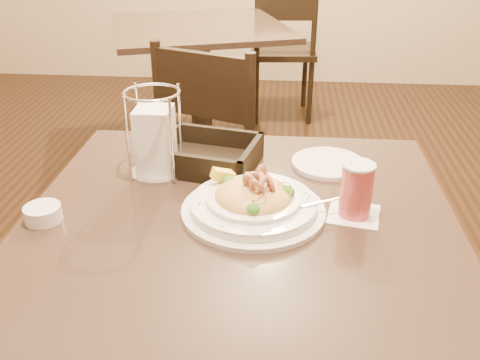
# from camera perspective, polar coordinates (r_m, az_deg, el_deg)

# --- Properties ---
(main_table) EXTENTS (0.90, 0.90, 0.76)m
(main_table) POSITION_cam_1_polar(r_m,az_deg,el_deg) (1.25, -0.08, -13.60)
(main_table) COLOR black
(main_table) RESTS_ON ground
(background_table) EXTENTS (1.14, 1.14, 0.76)m
(background_table) POSITION_cam_1_polar(r_m,az_deg,el_deg) (3.05, -4.27, 11.74)
(background_table) COLOR black
(background_table) RESTS_ON ground
(dining_chair_near) EXTENTS (0.55, 0.55, 0.93)m
(dining_chair_near) POSITION_cam_1_polar(r_m,az_deg,el_deg) (2.04, -1.96, 2.92)
(dining_chair_near) COLOR black
(dining_chair_near) RESTS_ON ground
(dining_chair_far) EXTENTS (0.45, 0.45, 0.93)m
(dining_chair_far) POSITION_cam_1_polar(r_m,az_deg,el_deg) (3.67, 4.65, 14.03)
(dining_chair_far) COLOR black
(dining_chair_far) RESTS_ON ground
(pasta_bowl) EXTENTS (0.33, 0.30, 0.10)m
(pasta_bowl) POSITION_cam_1_polar(r_m,az_deg,el_deg) (1.12, 1.45, -2.28)
(pasta_bowl) COLOR white
(pasta_bowl) RESTS_ON main_table
(drink_glass) EXTENTS (0.12, 0.12, 0.12)m
(drink_glass) POSITION_cam_1_polar(r_m,az_deg,el_deg) (1.12, 12.31, -1.08)
(drink_glass) COLOR white
(drink_glass) RESTS_ON main_table
(bread_basket) EXTENTS (0.27, 0.24, 0.07)m
(bread_basket) POSITION_cam_1_polar(r_m,az_deg,el_deg) (1.32, -3.50, 2.44)
(bread_basket) COLOR black
(bread_basket) RESTS_ON main_table
(napkin_caddy) EXTENTS (0.13, 0.13, 0.21)m
(napkin_caddy) POSITION_cam_1_polar(r_m,az_deg,el_deg) (1.27, -9.02, 4.34)
(napkin_caddy) COLOR silver
(napkin_caddy) RESTS_ON main_table
(side_plate) EXTENTS (0.21, 0.21, 0.01)m
(side_plate) POSITION_cam_1_polar(r_m,az_deg,el_deg) (1.35, 9.36, 1.77)
(side_plate) COLOR white
(side_plate) RESTS_ON main_table
(butter_ramekin) EXTENTS (0.09, 0.09, 0.03)m
(butter_ramekin) POSITION_cam_1_polar(r_m,az_deg,el_deg) (1.17, -20.28, -3.37)
(butter_ramekin) COLOR white
(butter_ramekin) RESTS_ON main_table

